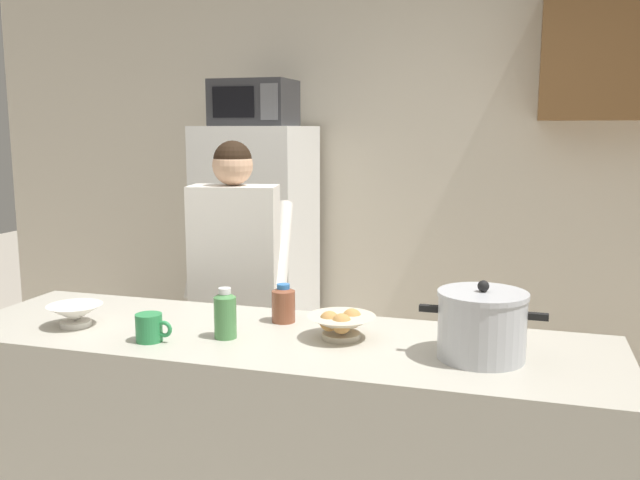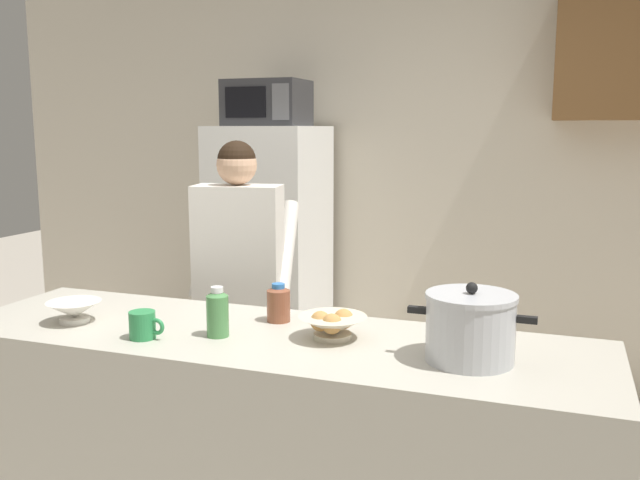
% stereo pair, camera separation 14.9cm
% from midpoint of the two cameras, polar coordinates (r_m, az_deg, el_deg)
% --- Properties ---
extents(back_wall_unit, '(6.00, 0.48, 2.60)m').
position_cam_midpoint_polar(back_wall_unit, '(4.42, 8.79, 6.54)').
color(back_wall_unit, beige).
rests_on(back_wall_unit, ground).
extents(kitchen_island, '(2.33, 0.68, 0.92)m').
position_cam_midpoint_polar(kitchen_island, '(2.57, -5.46, -17.82)').
color(kitchen_island, '#BCB7A8').
rests_on(kitchen_island, ground).
extents(refrigerator, '(0.64, 0.68, 1.64)m').
position_cam_midpoint_polar(refrigerator, '(4.38, -6.21, -1.35)').
color(refrigerator, white).
rests_on(refrigerator, ground).
extents(microwave, '(0.48, 0.37, 0.28)m').
position_cam_midpoint_polar(microwave, '(4.29, -6.56, 11.34)').
color(microwave, '#2D2D30').
rests_on(microwave, refrigerator).
extents(person_near_pot, '(0.54, 0.48, 1.58)m').
position_cam_midpoint_polar(person_near_pot, '(3.20, -8.44, -2.57)').
color(person_near_pot, black).
rests_on(person_near_pot, ground).
extents(cooking_pot, '(0.39, 0.28, 0.25)m').
position_cam_midpoint_polar(cooking_pot, '(2.17, 11.49, -7.00)').
color(cooking_pot, silver).
rests_on(cooking_pot, kitchen_island).
extents(coffee_mug, '(0.13, 0.09, 0.10)m').
position_cam_midpoint_polar(coffee_mug, '(2.40, -15.82, -7.10)').
color(coffee_mug, '#2D8C4C').
rests_on(coffee_mug, kitchen_island).
extents(bread_bowl, '(0.24, 0.24, 0.10)m').
position_cam_midpoint_polar(bread_bowl, '(2.34, -0.05, -7.11)').
color(bread_bowl, beige).
rests_on(bread_bowl, kitchen_island).
extents(empty_bowl, '(0.20, 0.20, 0.08)m').
position_cam_midpoint_polar(empty_bowl, '(2.66, -21.37, -5.79)').
color(empty_bowl, white).
rests_on(empty_bowl, kitchen_island).
extents(bottle_near_edge, '(0.09, 0.09, 0.14)m').
position_cam_midpoint_polar(bottle_near_edge, '(2.54, -4.78, -5.32)').
color(bottle_near_edge, brown).
rests_on(bottle_near_edge, kitchen_island).
extents(bottle_mid_counter, '(0.08, 0.08, 0.18)m').
position_cam_midpoint_polar(bottle_mid_counter, '(2.37, -9.76, -6.11)').
color(bottle_mid_counter, '#4C8C4C').
rests_on(bottle_mid_counter, kitchen_island).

